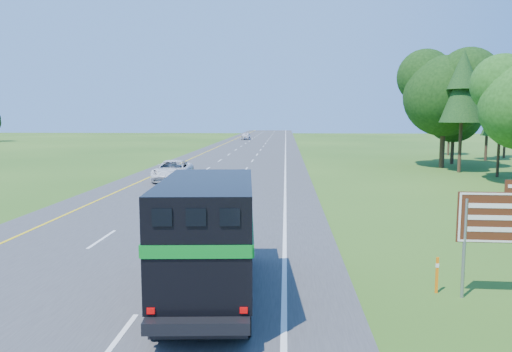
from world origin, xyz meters
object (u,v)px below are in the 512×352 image
Objects in this scene: horse_truck at (209,233)px; exit_sign at (495,222)px; far_car at (246,136)px; white_suv at (173,171)px.

horse_truck is 7.69m from exit_sign.
exit_sign is (7.68, 0.32, 0.33)m from horse_truck.
horse_truck is at bearing -85.04° from far_car.
horse_truck is 25.24m from white_suv.
white_suv is 1.71× the size of exit_sign.
white_suv reaches higher than far_car.
white_suv is at bearing 122.49° from exit_sign.
exit_sign is at bearing -1.96° from horse_truck.
exit_sign is at bearing -62.42° from white_suv.
white_suv is (-6.56, 24.36, -0.97)m from horse_truck.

